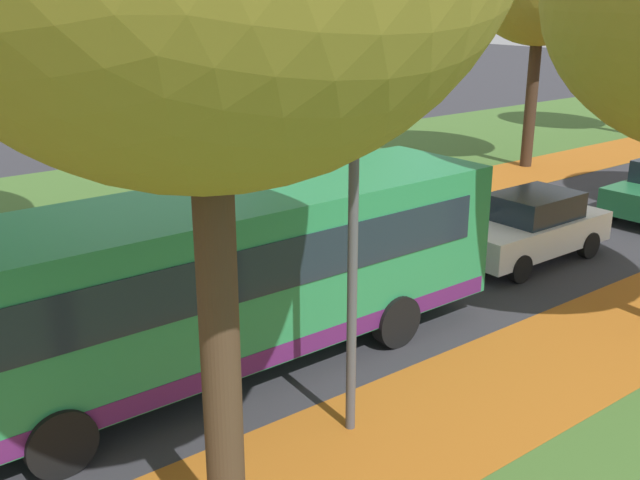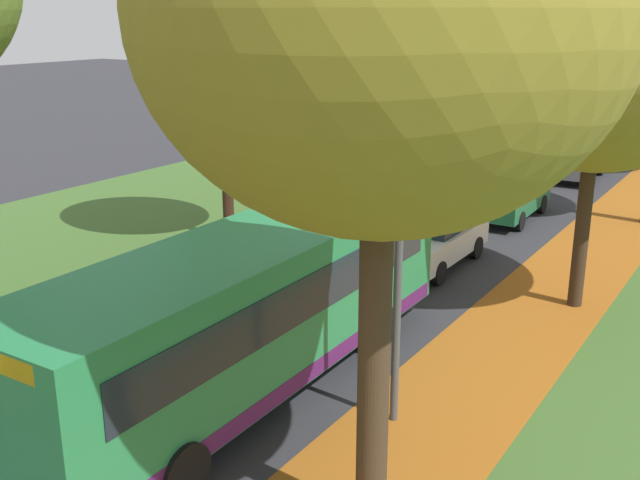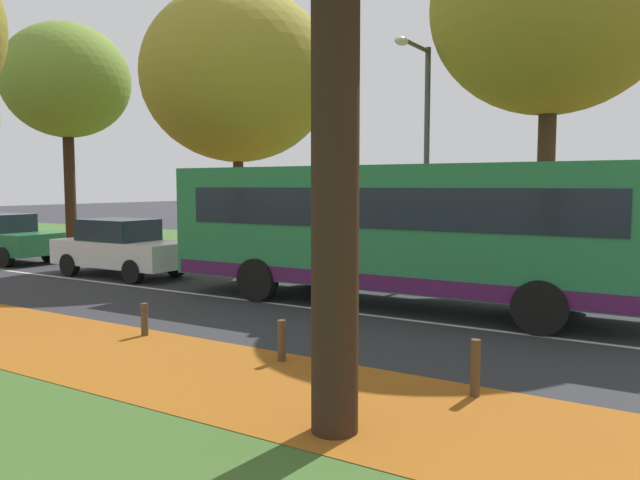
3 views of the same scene
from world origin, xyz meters
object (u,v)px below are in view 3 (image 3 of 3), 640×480
car_white_lead (121,248)px  car_green_following (2,238)px  tree_right_mid (237,76)px  bollard_fourth (475,368)px  bus (399,226)px  tree_right_far (66,81)px  streetlamp_right (422,138)px  bollard_fifth (282,341)px  tree_right_near (551,6)px  bollard_sixth (145,320)px

car_white_lead → car_green_following: (0.12, 6.01, 0.00)m
tree_right_mid → car_green_following: bearing=120.5°
bollard_fourth → bus: 6.01m
tree_right_far → streetlamp_right: (-1.66, -15.95, -2.98)m
car_white_lead → bollard_fifth: bearing=-117.7°
bollard_fifth → bus: bearing=4.3°
bollard_fourth → tree_right_mid: bearing=50.9°
tree_right_mid → car_green_following: (-4.05, 6.89, -5.32)m
tree_right_mid → bus: size_ratio=0.86×
car_white_lead → streetlamp_right: bearing=-72.0°
tree_right_near → bollard_sixth: (-8.58, 4.72, -6.56)m
bus → bollard_sixth: bearing=152.3°
bollard_fourth → streetlamp_right: bearing=27.4°
bollard_fifth → bollard_sixth: bollard_fifth is taller
tree_right_near → tree_right_far: tree_right_near is taller
tree_right_mid → bollard_fourth: 15.16m
bus → tree_right_mid: bearing=62.4°
bollard_fourth → bus: (4.86, 3.26, 1.34)m
streetlamp_right → car_green_following: size_ratio=1.41×
tree_right_far → bollard_fourth: (-8.92, -19.71, -6.36)m
tree_right_near → streetlamp_right: (-1.36, 2.69, -3.11)m
tree_right_mid → bollard_fifth: tree_right_mid is taller
tree_right_far → car_white_lead: (-4.25, -7.96, -5.91)m
tree_right_mid → streetlamp_right: size_ratio=1.49×
bollard_sixth → car_green_following: (4.75, 11.97, 0.53)m
streetlamp_right → car_white_lead: size_ratio=1.43×
bollard_fifth → streetlamp_right: (7.26, 0.87, 3.43)m
bollard_sixth → car_green_following: size_ratio=0.13×
tree_right_near → streetlamp_right: size_ratio=1.58×
bollard_fourth → car_green_following: bearing=74.9°
bollard_fourth → car_white_lead: 12.66m
tree_right_mid → car_green_following: size_ratio=2.11×
bus → car_green_following: (-0.07, 14.50, -0.89)m
tree_right_mid → bollard_sixth: bearing=-150.0°
tree_right_near → tree_right_mid: tree_right_near is taller
bollard_sixth → streetlamp_right: size_ratio=0.09×
bollard_fourth → car_white_lead: size_ratio=0.17×
bollard_sixth → streetlamp_right: bearing=-15.7°
tree_right_far → bollard_fourth: tree_right_far is taller
car_green_following → tree_right_far: bearing=25.3°
bollard_fifth → car_white_lead: car_white_lead is taller
car_green_following → bollard_fourth: bearing=-105.1°
bollard_fifth → bus: size_ratio=0.06×
bollard_sixth → car_white_lead: size_ratio=0.13×
car_white_lead → tree_right_near: bearing=-69.7°
tree_right_mid → car_white_lead: 6.82m
tree_right_near → car_white_lead: (-3.95, 10.69, -6.03)m
bollard_sixth → streetlamp_right: (7.22, -2.03, 3.45)m
tree_right_far → car_green_following: bearing=-154.7°
tree_right_near → car_white_lead: 12.89m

